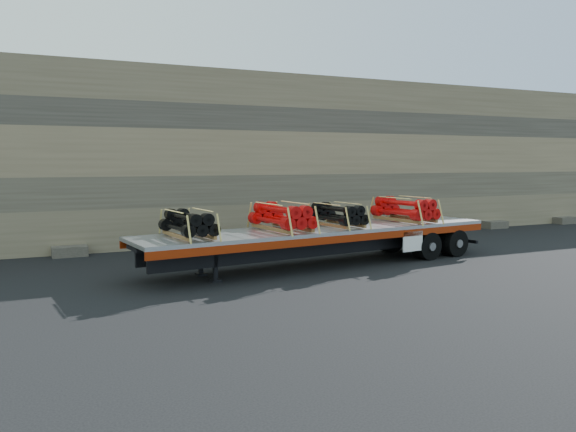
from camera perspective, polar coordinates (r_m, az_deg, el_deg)
name	(u,v)px	position (r m, az deg, el deg)	size (l,w,h in m)	color
ground	(332,261)	(19.11, 4.46, -4.57)	(120.00, 120.00, 0.00)	black
rock_wall	(260,158)	(24.68, -2.89, 5.90)	(44.00, 3.00, 7.00)	#7A6B54
trailer	(322,246)	(18.19, 3.48, -3.11)	(12.35, 2.37, 1.23)	#B7B9BF
bundle_front	(188,225)	(15.92, -10.09, -0.86)	(1.03, 2.07, 0.73)	black
bundle_midfront	(282,217)	(17.25, -0.63, -0.14)	(1.15, 2.30, 0.81)	red
bundle_midrear	(337,215)	(18.42, 5.02, 0.06)	(1.02, 2.05, 0.73)	black
bundle_rear	(405,210)	(20.30, 11.76, 0.62)	(1.16, 2.33, 0.83)	red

